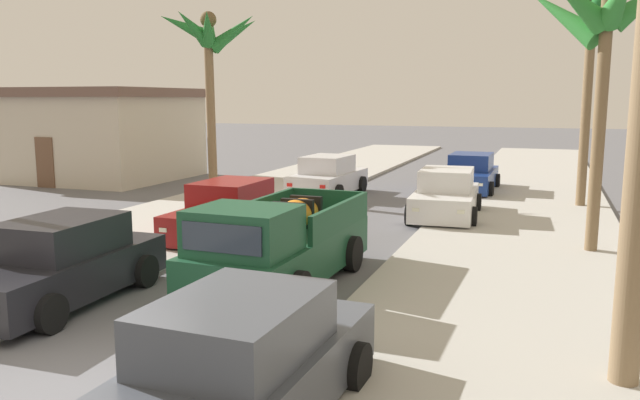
% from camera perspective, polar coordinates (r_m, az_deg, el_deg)
% --- Properties ---
extents(ground_plane, '(160.00, 160.00, 0.00)m').
position_cam_1_polar(ground_plane, '(8.80, -21.57, -16.02)').
color(ground_plane, slate).
extents(sidewalk_left, '(5.27, 60.00, 0.12)m').
position_cam_1_polar(sidewalk_left, '(20.93, -9.79, -0.86)').
color(sidewalk_left, '#B2AFA8').
rests_on(sidewalk_left, ground).
extents(sidewalk_right, '(5.27, 60.00, 0.12)m').
position_cam_1_polar(sidewalk_right, '(18.24, 17.76, -2.65)').
color(sidewalk_right, '#B2AFA8').
rests_on(sidewalk_right, ground).
extents(curb_left, '(0.16, 60.00, 0.10)m').
position_cam_1_polar(curb_left, '(20.36, -6.77, -1.10)').
color(curb_left, silver).
rests_on(curb_left, ground).
extents(curb_right, '(0.16, 60.00, 0.10)m').
position_cam_1_polar(curb_right, '(18.32, 13.89, -2.46)').
color(curb_right, silver).
rests_on(curb_right, ground).
extents(pickup_truck, '(2.31, 5.26, 1.80)m').
position_cam_1_polar(pickup_truck, '(12.33, -3.73, -4.16)').
color(pickup_truck, '#19472D').
rests_on(pickup_truck, ground).
extents(car_left_near, '(2.12, 4.30, 1.54)m').
position_cam_1_polar(car_left_near, '(12.30, -22.48, -5.37)').
color(car_left_near, black).
rests_on(car_left_near, ground).
extents(car_right_near, '(2.21, 4.34, 1.54)m').
position_cam_1_polar(car_right_near, '(19.66, 11.35, 0.37)').
color(car_right_near, silver).
rests_on(car_right_near, ground).
extents(car_left_mid, '(2.18, 4.33, 1.54)m').
position_cam_1_polar(car_left_mid, '(23.91, 0.74, 2.09)').
color(car_left_mid, silver).
rests_on(car_left_mid, ground).
extents(car_right_mid, '(2.13, 4.31, 1.54)m').
position_cam_1_polar(car_right_mid, '(7.23, -7.14, -14.88)').
color(car_right_mid, '#474C56').
rests_on(car_right_mid, ground).
extents(car_left_far, '(2.06, 4.28, 1.54)m').
position_cam_1_polar(car_left_far, '(25.46, 13.50, 2.27)').
color(car_left_far, navy).
rests_on(car_left_far, ground).
extents(car_right_far, '(2.07, 4.28, 1.54)m').
position_cam_1_polar(car_right_far, '(16.66, -8.14, -1.10)').
color(car_right_far, maroon).
rests_on(car_right_far, ground).
extents(palm_tree_left_fore, '(3.51, 3.46, 6.47)m').
position_cam_1_polar(palm_tree_left_fore, '(15.86, 24.08, 14.58)').
color(palm_tree_left_fore, brown).
rests_on(palm_tree_left_fore, ground).
extents(palm_tree_right_fore, '(3.81, 3.76, 6.95)m').
position_cam_1_polar(palm_tree_right_fore, '(24.66, -10.04, 14.01)').
color(palm_tree_right_fore, brown).
rests_on(palm_tree_right_fore, ground).
extents(palm_tree_right_mid, '(3.20, 4.09, 7.90)m').
position_cam_1_polar(palm_tree_right_mid, '(22.99, 23.51, 15.56)').
color(palm_tree_right_mid, brown).
rests_on(palm_tree_right_mid, ground).
extents(roadside_house, '(8.05, 7.13, 4.14)m').
position_cam_1_polar(roadside_house, '(30.87, -19.55, 5.73)').
color(roadside_house, beige).
rests_on(roadside_house, ground).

